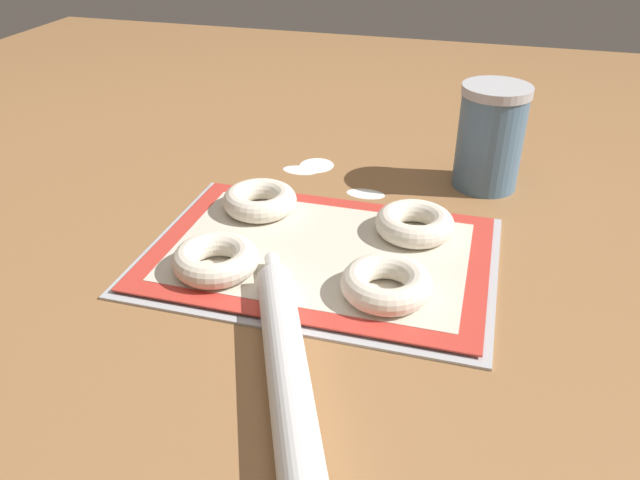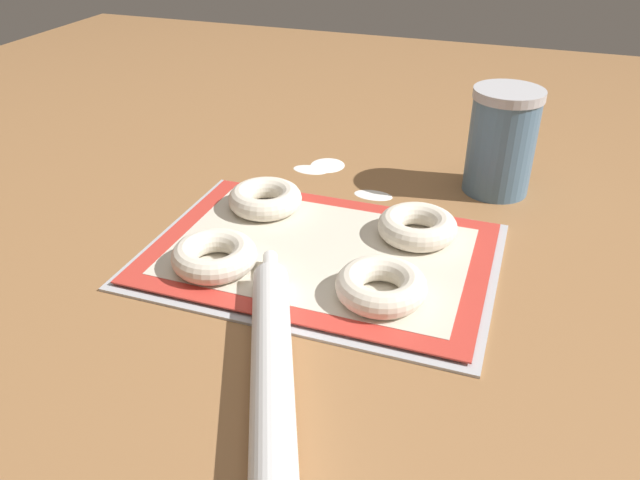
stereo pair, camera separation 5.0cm
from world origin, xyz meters
The scene contains 12 objects.
ground_plane centered at (0.00, 0.00, 0.00)m, with size 2.80×2.80×0.00m, color olive.
baking_tray centered at (-0.01, 0.01, 0.00)m, with size 0.51×0.36×0.01m.
baking_mat centered at (-0.01, 0.01, 0.01)m, with size 0.49×0.34×0.00m.
bagel_front_left centered at (-0.13, -0.08, 0.03)m, with size 0.12×0.12×0.04m.
bagel_front_right centered at (0.10, -0.07, 0.03)m, with size 0.12×0.12×0.04m.
bagel_back_left centered at (-0.14, 0.11, 0.03)m, with size 0.12×0.12×0.04m.
bagel_back_right centered at (0.12, 0.10, 0.03)m, with size 0.12×0.12×0.04m.
flour_canister centered at (0.21, 0.33, 0.09)m, with size 0.12×0.12×0.18m.
rolling_pin centered at (0.03, -0.26, 0.02)m, with size 0.21×0.44×0.05m.
flour_patch_near centered at (-0.10, 0.33, 0.00)m, with size 0.07×0.07×0.00m.
flour_patch_far centered at (0.01, 0.23, 0.00)m, with size 0.07×0.04×0.00m.
flour_patch_side centered at (-0.13, 0.30, 0.00)m, with size 0.07×0.04×0.00m.
Camera 1 is at (0.20, -0.74, 0.50)m, focal length 35.00 mm.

